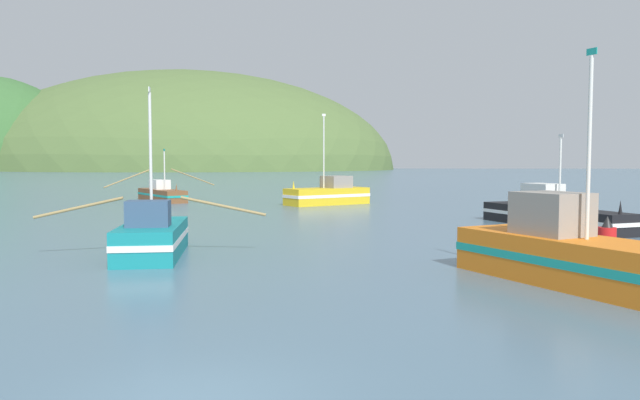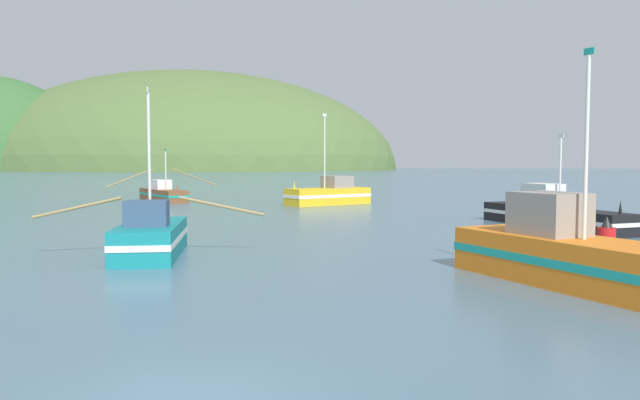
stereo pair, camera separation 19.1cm
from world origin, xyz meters
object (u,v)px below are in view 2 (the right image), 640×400
object	(u,v)px
fishing_boat_yellow	(329,194)
fishing_boat_teal	(151,237)
fishing_boat_black	(551,214)
fishing_boat_brown	(163,194)
channel_buoy	(606,235)
fishing_boat_orange	(566,254)

from	to	relation	value
fishing_boat_yellow	fishing_boat_teal	bearing A→B (deg)	41.41
fishing_boat_yellow	fishing_boat_black	size ratio (longest dim) A/B	0.76
fishing_boat_brown	fishing_boat_teal	world-z (taller)	fishing_boat_teal
fishing_boat_teal	fishing_boat_black	xyz separation A→B (m)	(18.85, 12.99, -0.01)
fishing_boat_teal	channel_buoy	xyz separation A→B (m)	(19.02, 4.26, -0.19)
fishing_boat_brown	fishing_boat_yellow	xyz separation A→B (m)	(16.29, -2.77, 0.21)
fishing_boat_orange	channel_buoy	size ratio (longest dim) A/B	5.60
fishing_boat_brown	channel_buoy	world-z (taller)	fishing_boat_brown
fishing_boat_teal	fishing_boat_orange	size ratio (longest dim) A/B	1.11
fishing_boat_teal	channel_buoy	size ratio (longest dim) A/B	6.21
fishing_boat_brown	fishing_boat_black	world-z (taller)	fishing_boat_black
fishing_boat_brown	fishing_boat_yellow	distance (m)	16.52
fishing_boat_yellow	fishing_boat_black	bearing A→B (deg)	90.29
fishing_boat_teal	fishing_boat_yellow	distance (m)	30.21
fishing_boat_yellow	fishing_boat_orange	size ratio (longest dim) A/B	0.98
fishing_boat_brown	fishing_boat_orange	distance (m)	45.60
fishing_boat_yellow	fishing_boat_brown	bearing A→B (deg)	-50.24
fishing_boat_yellow	fishing_boat_black	xyz separation A→B (m)	(14.65, -16.92, -0.14)
fishing_boat_brown	fishing_boat_orange	xyz separation A→B (m)	(27.18, -36.62, 0.24)
fishing_boat_brown	fishing_boat_black	distance (m)	36.67
fishing_boat_black	fishing_boat_teal	bearing A→B (deg)	-82.08
fishing_boat_teal	fishing_boat_orange	distance (m)	15.60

